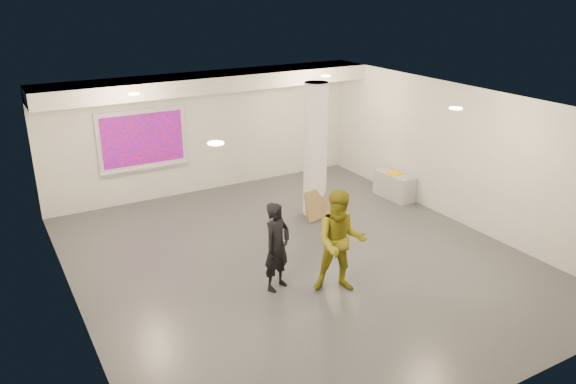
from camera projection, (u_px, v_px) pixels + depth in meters
floor at (298, 259)px, 10.77m from camera, size 8.00×9.00×0.01m
ceiling at (299, 105)px, 9.71m from camera, size 8.00×9.00×0.01m
wall_back at (206, 132)px, 13.90m from camera, size 8.00×0.01×3.00m
wall_front at (495, 300)px, 6.59m from camera, size 8.00×0.01×3.00m
wall_left at (69, 231)px, 8.38m from camera, size 0.01×9.00×3.00m
wall_right at (458, 154)px, 12.10m from camera, size 0.01×9.00×3.00m
soffit_band at (212, 82)px, 12.98m from camera, size 8.00×1.10×0.36m
downlight_nw at (134, 94)px, 10.73m from camera, size 0.22×0.22×0.02m
downlight_ne at (326, 76)px, 12.77m from camera, size 0.22×0.22×0.02m
downlight_sw at (216, 143)px, 7.48m from camera, size 0.22×0.22×0.02m
downlight_se at (456, 108)px, 9.52m from camera, size 0.22×0.22×0.02m
column at (315, 150)px, 12.40m from camera, size 0.52×0.52×3.00m
projection_screen at (143, 140)px, 13.10m from camera, size 2.10×0.13×1.42m
credenza at (394, 186)px, 13.74m from camera, size 0.50×1.08×0.62m
postit_pad at (395, 173)px, 13.64m from camera, size 0.32×0.39×0.03m
cardboard_back at (317, 205)px, 12.50m from camera, size 0.66×0.36×0.68m
cardboard_front at (314, 209)px, 12.50m from camera, size 0.44×0.17×0.47m
woman at (277, 247)px, 9.50m from camera, size 0.68×0.57×1.58m
man at (341, 242)px, 9.41m from camera, size 1.10×1.02×1.82m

